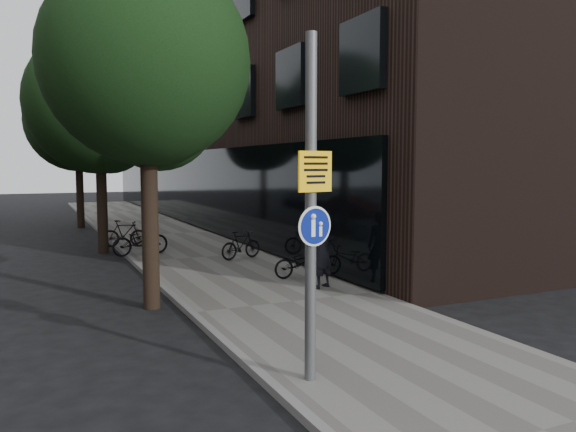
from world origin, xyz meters
TOP-DOWN VIEW (x-y plane):
  - ground at (0.00, 0.00)m, footprint 120.00×120.00m
  - sidewalk at (0.25, 10.00)m, footprint 4.50×60.00m
  - curb_edge at (-2.00, 10.00)m, footprint 0.15×60.00m
  - building_right_dark_brick at (8.50, 22.00)m, footprint 12.00×40.00m
  - street_tree_near at (-2.53, 4.64)m, footprint 4.40×4.40m
  - street_tree_mid at (-2.53, 13.14)m, footprint 5.00×5.00m
  - street_tree_far at (-2.53, 22.14)m, footprint 5.00×5.00m
  - signpost at (-1.47, -0.86)m, footprint 0.55×0.16m
  - pedestrian at (1.48, 4.26)m, footprint 0.79×0.67m
  - parked_bike_facade_near at (1.61, 5.62)m, footprint 1.58×0.55m
  - parked_bike_facade_far at (1.16, 9.09)m, footprint 1.57×0.83m
  - parked_bike_curb_near at (-1.62, 11.23)m, footprint 2.01×1.04m
  - parked_bike_curb_far at (-1.80, 13.36)m, footprint 1.71×0.97m

SIDE VIEW (x-z plane):
  - ground at x=0.00m, z-range 0.00..0.00m
  - sidewalk at x=0.25m, z-range 0.00..0.12m
  - curb_edge at x=-2.00m, z-range 0.00..0.13m
  - parked_bike_facade_near at x=1.61m, z-range 0.12..0.95m
  - parked_bike_facade_far at x=1.16m, z-range 0.12..1.03m
  - parked_bike_curb_far at x=-1.80m, z-range 0.12..1.11m
  - parked_bike_curb_near at x=-1.62m, z-range 0.12..1.13m
  - pedestrian at x=1.48m, z-range 0.12..1.96m
  - signpost at x=-1.47m, z-range 0.14..4.91m
  - street_tree_near at x=-2.53m, z-range 1.36..8.86m
  - street_tree_mid at x=-2.53m, z-range 1.21..9.01m
  - street_tree_far at x=-2.53m, z-range 1.21..9.01m
  - building_right_dark_brick at x=8.50m, z-range 0.00..18.00m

